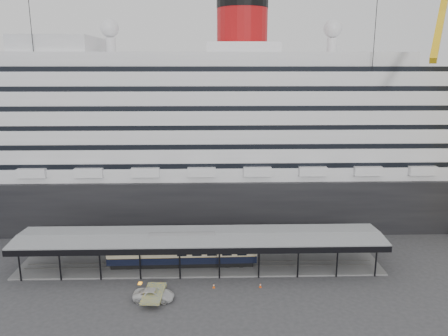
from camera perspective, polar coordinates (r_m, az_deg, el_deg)
The scene contains 8 objects.
ground at distance 65.49m, azimuth -3.20°, elevation -14.57°, with size 200.00×200.00×0.00m, color #333335.
cruise_ship at distance 90.76m, azimuth -2.76°, elevation 5.50°, with size 130.00×30.00×43.90m.
platform_canopy at distance 68.95m, azimuth -3.11°, elevation -10.89°, with size 56.00×9.18×5.30m.
port_truck at distance 61.25m, azimuth -9.15°, elevation -16.03°, with size 2.50×5.42×1.51m, color silver.
pullman_carriage at distance 68.94m, azimuth -5.45°, elevation -10.62°, with size 22.90×3.39×22.44m.
traffic_cone_left at distance 64.40m, azimuth -8.20°, elevation -14.78°, with size 0.54×0.54×0.85m.
traffic_cone_mid at distance 63.60m, azimuth -1.35°, elevation -15.11°, with size 0.41×0.41×0.67m.
traffic_cone_right at distance 63.91m, azimuth 4.77°, elevation -15.01°, with size 0.36×0.36×0.66m.
Camera 1 is at (1.98, -57.93, 30.48)m, focal length 35.00 mm.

